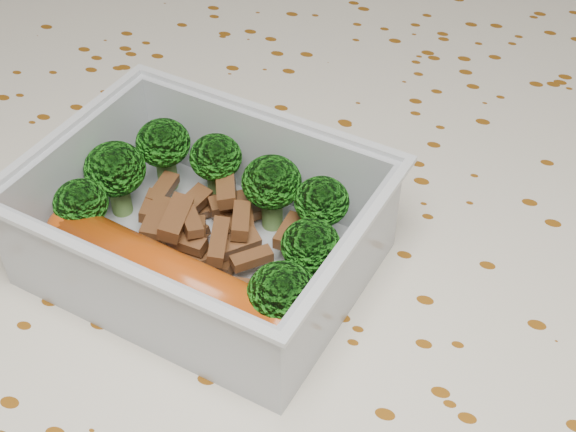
% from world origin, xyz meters
% --- Properties ---
extents(dining_table, '(1.40, 0.90, 0.75)m').
position_xyz_m(dining_table, '(0.00, 0.00, 0.67)').
color(dining_table, brown).
rests_on(dining_table, ground).
extents(tablecloth, '(1.46, 0.96, 0.19)m').
position_xyz_m(tablecloth, '(0.00, 0.00, 0.72)').
color(tablecloth, beige).
rests_on(tablecloth, dining_table).
extents(lunch_container, '(0.20, 0.17, 0.06)m').
position_xyz_m(lunch_container, '(-0.04, -0.02, 0.78)').
color(lunch_container, silver).
rests_on(lunch_container, tablecloth).
extents(broccoli_florets, '(0.16, 0.12, 0.05)m').
position_xyz_m(broccoli_florets, '(-0.04, -0.01, 0.79)').
color(broccoli_florets, '#608C3F').
rests_on(broccoli_florets, lunch_container).
extents(meat_pile, '(0.10, 0.07, 0.03)m').
position_xyz_m(meat_pile, '(-0.04, -0.01, 0.77)').
color(meat_pile, brown).
rests_on(meat_pile, lunch_container).
extents(sausage, '(0.16, 0.05, 0.03)m').
position_xyz_m(sausage, '(-0.04, -0.06, 0.78)').
color(sausage, '#B4420D').
rests_on(sausage, lunch_container).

